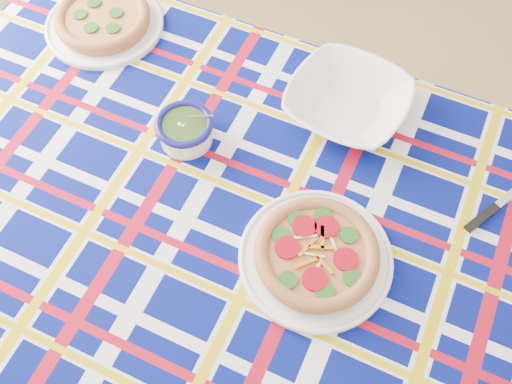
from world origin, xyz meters
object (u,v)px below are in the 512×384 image
Objects in this scene: main_focaccia_plate at (317,253)px; pesto_bowl at (185,129)px; dining_table at (236,230)px; serving_bowl at (348,102)px.

pesto_bowl is (-0.42, 0.09, 0.01)m from main_focaccia_plate.
dining_table is 5.58× the size of main_focaccia_plate.
pesto_bowl reaches higher than dining_table.
main_focaccia_plate is 1.17× the size of serving_bowl.
serving_bowl is at bearing 71.57° from dining_table.
pesto_bowl is at bearing 167.16° from main_focaccia_plate.
main_focaccia_plate is at bearing -8.04° from dining_table.
dining_table is 0.41m from serving_bowl.
pesto_bowl reaches higher than main_focaccia_plate.
pesto_bowl reaches higher than serving_bowl.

